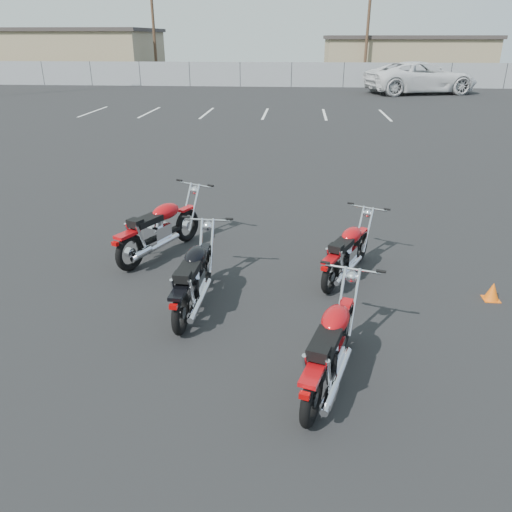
# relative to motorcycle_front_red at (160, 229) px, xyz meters

# --- Properties ---
(ground) EXTENTS (120.00, 120.00, 0.00)m
(ground) POSITION_rel_motorcycle_front_red_xyz_m (1.61, -1.99, -0.50)
(ground) COLOR black
(ground) RESTS_ON ground
(motorcycle_front_red) EXTENTS (1.38, 2.15, 1.09)m
(motorcycle_front_red) POSITION_rel_motorcycle_front_red_xyz_m (0.00, 0.00, 0.00)
(motorcycle_front_red) COLOR black
(motorcycle_front_red) RESTS_ON ground
(motorcycle_second_black) EXTENTS (0.81, 2.09, 1.02)m
(motorcycle_second_black) POSITION_rel_motorcycle_front_red_xyz_m (0.97, -1.79, -0.03)
(motorcycle_second_black) COLOR black
(motorcycle_second_black) RESTS_ON ground
(motorcycle_third_red) EXTENTS (1.19, 1.88, 0.95)m
(motorcycle_third_red) POSITION_rel_motorcycle_front_red_xyz_m (3.21, -0.61, -0.06)
(motorcycle_third_red) COLOR black
(motorcycle_third_red) RESTS_ON ground
(motorcycle_rear_red) EXTENTS (1.04, 2.06, 1.02)m
(motorcycle_rear_red) POSITION_rel_motorcycle_front_red_xyz_m (2.81, -3.37, -0.03)
(motorcycle_rear_red) COLOR black
(motorcycle_rear_red) RESTS_ON ground
(training_cone_near) EXTENTS (0.29, 0.29, 0.34)m
(training_cone_near) POSITION_rel_motorcycle_front_red_xyz_m (3.26, 0.35, -0.33)
(training_cone_near) COLOR #FE640D
(training_cone_near) RESTS_ON ground
(training_cone_far) EXTENTS (0.23, 0.23, 0.27)m
(training_cone_far) POSITION_rel_motorcycle_front_red_xyz_m (5.31, -1.22, -0.36)
(training_cone_far) COLOR #FE640D
(training_cone_far) RESTS_ON ground
(chainlink_fence) EXTENTS (80.06, 0.06, 1.80)m
(chainlink_fence) POSITION_rel_motorcycle_front_red_xyz_m (1.61, 33.01, 0.40)
(chainlink_fence) COLOR gray
(chainlink_fence) RESTS_ON ground
(tan_building_west) EXTENTS (18.40, 10.40, 4.30)m
(tan_building_west) POSITION_rel_motorcycle_front_red_xyz_m (-20.39, 40.01, 1.66)
(tan_building_west) COLOR #978561
(tan_building_west) RESTS_ON ground
(tan_building_east) EXTENTS (14.40, 9.40, 3.70)m
(tan_building_east) POSITION_rel_motorcycle_front_red_xyz_m (11.61, 42.01, 1.36)
(tan_building_east) COLOR #978561
(tan_building_east) RESTS_ON ground
(utility_pole_b) EXTENTS (1.80, 0.24, 9.00)m
(utility_pole_b) POSITION_rel_motorcycle_front_red_xyz_m (-10.39, 38.01, 4.19)
(utility_pole_b) COLOR #3F2B1D
(utility_pole_b) RESTS_ON ground
(utility_pole_c) EXTENTS (1.80, 0.24, 9.00)m
(utility_pole_c) POSITION_rel_motorcycle_front_red_xyz_m (7.61, 37.01, 4.19)
(utility_pole_c) COLOR #3F2B1D
(utility_pole_c) RESTS_ON ground
(parking_line_stripes) EXTENTS (15.12, 4.00, 0.01)m
(parking_line_stripes) POSITION_rel_motorcycle_front_red_xyz_m (-0.89, 18.01, -0.49)
(parking_line_stripes) COLOR silver
(parking_line_stripes) RESTS_ON ground
(white_van) EXTENTS (5.66, 9.24, 3.28)m
(white_van) POSITION_rel_motorcycle_front_red_xyz_m (10.50, 28.73, 1.14)
(white_van) COLOR white
(white_van) RESTS_ON ground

